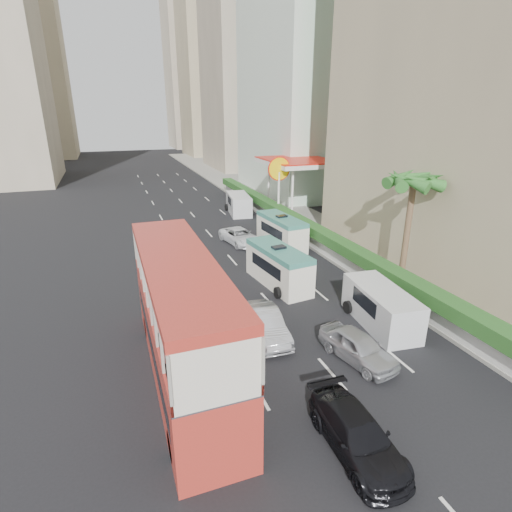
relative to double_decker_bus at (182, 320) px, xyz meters
name	(u,v)px	position (x,y,z in m)	size (l,w,h in m)	color
ground_plane	(317,346)	(6.00, 0.00, -2.53)	(200.00, 200.00, 0.00)	black
double_decker_bus	(182,320)	(0.00, 0.00, 0.00)	(2.50, 11.00, 5.06)	#B83025
car_silver_lane_a	(265,336)	(4.07, 1.61, -2.53)	(1.43, 4.09, 1.35)	#B5B7BC
car_silver_lane_b	(356,359)	(7.11, -1.50, -2.53)	(1.53, 3.79, 1.29)	#B5B7BC
car_black	(355,450)	(4.32, -5.67, -2.53)	(1.72, 4.24, 1.23)	black
van_asset	(240,243)	(7.29, 15.41, -2.53)	(1.98, 4.30, 1.19)	silver
minibus_near	(278,267)	(7.04, 6.96, -1.36)	(1.77, 5.30, 2.35)	silver
minibus_far	(281,232)	(10.15, 13.68, -1.35)	(1.77, 5.31, 2.36)	silver
panel_van_near	(381,307)	(9.91, 0.75, -1.58)	(1.90, 4.74, 1.90)	silver
panel_van_far	(239,204)	(10.28, 24.96, -1.56)	(1.95, 4.87, 1.95)	silver
sidewalk	(280,209)	(15.00, 25.00, -2.44)	(6.00, 120.00, 0.18)	#99968C
kerb_wall	(303,234)	(12.20, 14.00, -1.85)	(0.30, 44.00, 1.00)	silver
hedge	(303,224)	(12.20, 14.00, -1.00)	(1.10, 44.00, 0.70)	#2D6626
palm_tree	(407,234)	(13.80, 4.00, 0.85)	(0.36, 0.36, 6.40)	brown
shell_station	(298,187)	(16.00, 23.00, 0.22)	(6.50, 8.00, 5.50)	silver
tower_mid	(254,15)	(24.00, 58.00, 22.47)	(16.00, 16.00, 50.00)	#B6A78F
tower_far_a	(213,53)	(23.00, 82.00, 19.47)	(14.00, 14.00, 44.00)	tan
tower_far_b	(193,71)	(23.00, 104.00, 17.47)	(14.00, 14.00, 40.00)	#B6A78F
tower_left_b	(20,44)	(-16.00, 90.00, 20.47)	(16.00, 16.00, 46.00)	tan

